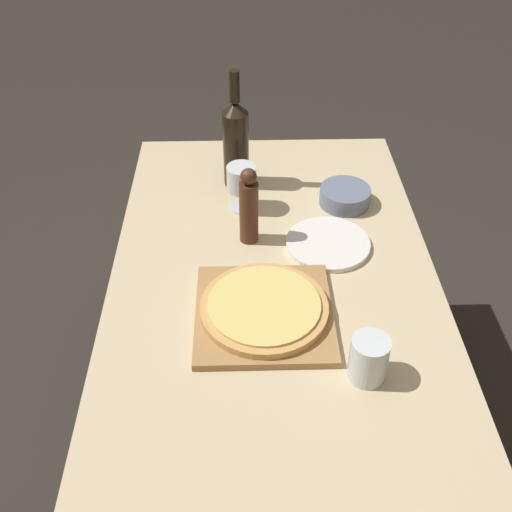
# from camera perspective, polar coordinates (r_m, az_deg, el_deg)

# --- Properties ---
(ground_plane) EXTENTS (12.00, 12.00, 0.00)m
(ground_plane) POSITION_cam_1_polar(r_m,az_deg,el_deg) (1.98, 1.38, -19.00)
(ground_plane) COLOR #2D2823
(dining_table) EXTENTS (0.79, 1.44, 0.73)m
(dining_table) POSITION_cam_1_polar(r_m,az_deg,el_deg) (1.48, 1.76, -6.25)
(dining_table) COLOR #CCB78E
(dining_table) RESTS_ON ground_plane
(cutting_board) EXTENTS (0.31, 0.31, 0.02)m
(cutting_board) POSITION_cam_1_polar(r_m,az_deg,el_deg) (1.34, 0.77, -5.51)
(cutting_board) COLOR #A87A47
(cutting_board) RESTS_ON dining_table
(pizza) EXTENTS (0.29, 0.29, 0.02)m
(pizza) POSITION_cam_1_polar(r_m,az_deg,el_deg) (1.33, 0.78, -4.89)
(pizza) COLOR tan
(pizza) RESTS_ON cutting_board
(wine_bottle) EXTENTS (0.07, 0.07, 0.34)m
(wine_bottle) POSITION_cam_1_polar(r_m,az_deg,el_deg) (1.70, -1.94, 10.85)
(wine_bottle) COLOR black
(wine_bottle) RESTS_ON dining_table
(pepper_mill) EXTENTS (0.05, 0.05, 0.21)m
(pepper_mill) POSITION_cam_1_polar(r_m,az_deg,el_deg) (1.49, -0.69, 4.65)
(pepper_mill) COLOR #4C2819
(pepper_mill) RESTS_ON dining_table
(wine_glass) EXTENTS (0.08, 0.08, 0.13)m
(wine_glass) POSITION_cam_1_polar(r_m,az_deg,el_deg) (1.62, -1.38, 7.25)
(wine_glass) COLOR silver
(wine_glass) RESTS_ON dining_table
(small_bowl) EXTENTS (0.14, 0.14, 0.05)m
(small_bowl) POSITION_cam_1_polar(r_m,az_deg,el_deg) (1.69, 8.46, 5.66)
(small_bowl) COLOR slate
(small_bowl) RESTS_ON dining_table
(drinking_tumbler) EXTENTS (0.08, 0.08, 0.10)m
(drinking_tumbler) POSITION_cam_1_polar(r_m,az_deg,el_deg) (1.22, 10.66, -9.60)
(drinking_tumbler) COLOR silver
(drinking_tumbler) RESTS_ON dining_table
(dinner_plate) EXTENTS (0.22, 0.22, 0.01)m
(dinner_plate) POSITION_cam_1_polar(r_m,az_deg,el_deg) (1.54, 6.87, 1.17)
(dinner_plate) COLOR white
(dinner_plate) RESTS_ON dining_table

